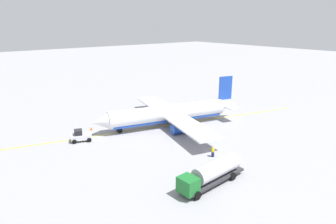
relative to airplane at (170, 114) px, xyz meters
name	(u,v)px	position (x,y,z in m)	size (l,w,h in m)	color
ground_plane	(168,126)	(0.51, -0.14, -2.57)	(400.00, 400.00, 0.00)	#939399
airplane	(170,114)	(0.00, 0.00, 0.00)	(32.53, 31.88, 9.49)	white
fuel_tanker	(212,173)	(10.79, 22.10, -0.84)	(11.27, 3.32, 3.15)	#2D2D33
pushback_tug	(81,136)	(18.31, -3.45, -1.56)	(4.07, 3.35, 2.20)	silver
refueling_worker	(213,152)	(4.25, 16.22, -1.75)	(0.55, 0.63, 1.71)	navy
safety_cone_nose	(91,129)	(14.34, -7.70, -2.25)	(0.58, 0.58, 0.65)	#F2590F
taxi_line_marking	(168,126)	(0.51, -0.14, -2.56)	(66.85, 0.30, 0.01)	yellow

